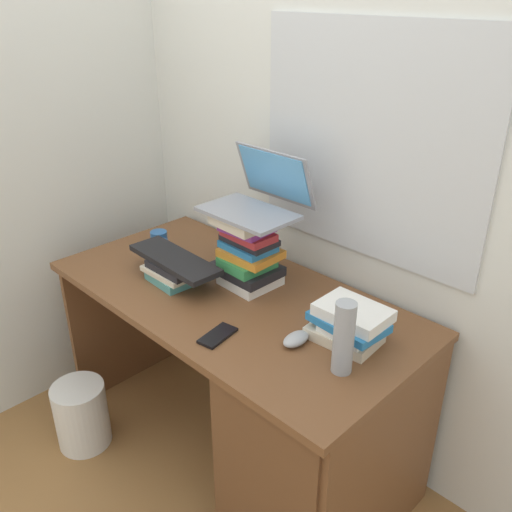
% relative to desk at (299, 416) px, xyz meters
% --- Properties ---
extents(ground_plane, '(6.00, 6.00, 0.00)m').
position_rel_desk_xyz_m(ground_plane, '(-0.37, 0.03, -0.41)').
color(ground_plane, olive).
extents(wall_back, '(6.00, 0.06, 2.60)m').
position_rel_desk_xyz_m(wall_back, '(-0.37, 0.43, 0.89)').
color(wall_back, silver).
rests_on(wall_back, ground).
extents(wall_left, '(0.05, 6.00, 2.60)m').
position_rel_desk_xyz_m(wall_left, '(-1.30, 0.03, 0.89)').
color(wall_left, silver).
rests_on(wall_left, ground).
extents(desk, '(1.45, 0.72, 0.75)m').
position_rel_desk_xyz_m(desk, '(0.00, 0.00, 0.00)').
color(desk, brown).
rests_on(desk, ground).
extents(book_stack_tall, '(0.24, 0.20, 0.28)m').
position_rel_desk_xyz_m(book_stack_tall, '(-0.38, 0.13, 0.48)').
color(book_stack_tall, white).
rests_on(book_stack_tall, desk).
extents(book_stack_keyboard_riser, '(0.23, 0.19, 0.08)m').
position_rel_desk_xyz_m(book_stack_keyboard_riser, '(-0.60, -0.05, 0.38)').
color(book_stack_keyboard_riser, teal).
rests_on(book_stack_keyboard_riser, desk).
extents(book_stack_side, '(0.25, 0.20, 0.13)m').
position_rel_desk_xyz_m(book_stack_side, '(0.12, 0.09, 0.40)').
color(book_stack_side, beige).
rests_on(book_stack_side, desk).
extents(laptop, '(0.35, 0.29, 0.22)m').
position_rel_desk_xyz_m(laptop, '(-0.38, 0.19, 0.68)').
color(laptop, gray).
rests_on(laptop, book_stack_tall).
extents(keyboard, '(0.42, 0.16, 0.02)m').
position_rel_desk_xyz_m(keyboard, '(-0.60, -0.06, 0.43)').
color(keyboard, black).
rests_on(keyboard, book_stack_keyboard_riser).
extents(computer_mouse, '(0.06, 0.10, 0.04)m').
position_rel_desk_xyz_m(computer_mouse, '(0.01, -0.04, 0.36)').
color(computer_mouse, '#A5A8AD').
rests_on(computer_mouse, desk).
extents(mug, '(0.11, 0.07, 0.09)m').
position_rel_desk_xyz_m(mug, '(-0.87, 0.07, 0.38)').
color(mug, '#265999').
rests_on(mug, desk).
extents(water_bottle, '(0.06, 0.06, 0.23)m').
position_rel_desk_xyz_m(water_bottle, '(0.19, -0.05, 0.46)').
color(water_bottle, '#999EA5').
rests_on(water_bottle, desk).
extents(cell_phone, '(0.09, 0.14, 0.01)m').
position_rel_desk_xyz_m(cell_phone, '(-0.20, -0.19, 0.34)').
color(cell_phone, black).
rests_on(cell_phone, desk).
extents(wastebasket, '(0.22, 0.22, 0.29)m').
position_rel_desk_xyz_m(wastebasket, '(-0.84, -0.42, -0.26)').
color(wastebasket, silver).
rests_on(wastebasket, ground).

